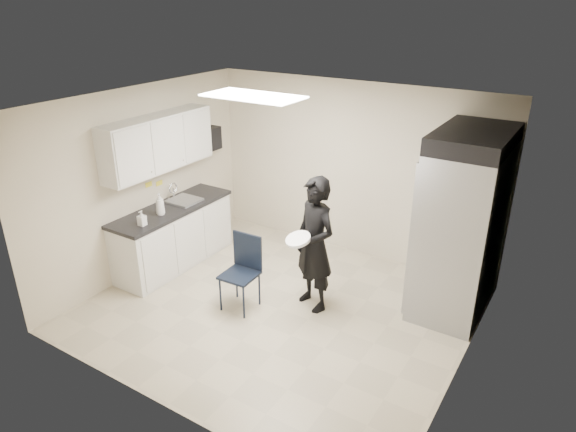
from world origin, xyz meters
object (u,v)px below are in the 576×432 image
Objects in this scene: lower_counter at (174,237)px; man_tuxedo at (315,245)px; folding_chair at (239,275)px; commercial_fridge at (461,231)px.

lower_counter is 1.10× the size of man_tuxedo.
folding_chair is at bearing -121.50° from man_tuxedo.
folding_chair is (-2.26, -1.50, -0.58)m from commercial_fridge.
man_tuxedo is (0.76, 0.54, 0.40)m from folding_chair.
lower_counter is 2.32m from man_tuxedo.
folding_chair is (1.52, -0.43, 0.04)m from lower_counter.
folding_chair reaches higher than lower_counter.
lower_counter is 1.58m from folding_chair.
folding_chair is 0.54× the size of man_tuxedo.
commercial_fridge reaches higher than man_tuxedo.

